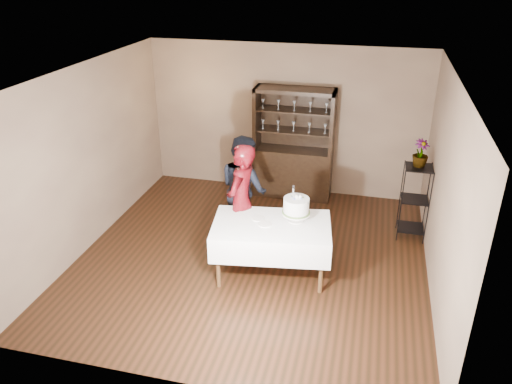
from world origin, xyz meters
TOP-DOWN VIEW (x-y plane):
  - floor at (0.00, 0.00)m, footprint 5.00×5.00m
  - ceiling at (0.00, 0.00)m, footprint 5.00×5.00m
  - back_wall at (0.00, 2.50)m, footprint 5.00×0.02m
  - wall_left at (-2.50, 0.00)m, footprint 0.02×5.00m
  - wall_right at (2.50, 0.00)m, footprint 0.02×5.00m
  - china_hutch at (0.20, 2.25)m, footprint 1.40×0.48m
  - plant_etagere at (2.28, 1.20)m, footprint 0.42×0.42m
  - cake_table at (0.35, -0.33)m, footprint 1.70×1.19m
  - woman at (-0.18, 0.08)m, footprint 0.51×0.69m
  - man at (-0.27, 0.57)m, footprint 1.03×1.03m
  - cake at (0.65, -0.16)m, footprint 0.40×0.40m
  - plate_near at (0.27, -0.36)m, footprint 0.24×0.24m
  - plate_far at (0.15, -0.23)m, footprint 0.19×0.19m
  - potted_plant at (2.27, 1.23)m, footprint 0.33×0.33m

SIDE VIEW (x-z plane):
  - floor at x=0.00m, z-range 0.00..0.00m
  - cake_table at x=0.35m, z-range 0.21..1.00m
  - plant_etagere at x=2.28m, z-range 0.05..1.25m
  - china_hutch at x=0.20m, z-range -0.34..1.66m
  - plate_near at x=0.27m, z-range 0.79..0.80m
  - plate_far at x=0.15m, z-range 0.79..0.80m
  - man at x=-0.27m, z-range 0.00..1.68m
  - woman at x=-0.18m, z-range 0.00..1.73m
  - cake at x=0.65m, z-range 0.74..1.27m
  - back_wall at x=0.00m, z-range 0.00..2.70m
  - wall_left at x=-2.50m, z-range 0.00..2.70m
  - wall_right at x=2.50m, z-range 0.00..2.70m
  - potted_plant at x=2.27m, z-range 1.19..1.60m
  - ceiling at x=0.00m, z-range 2.70..2.70m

